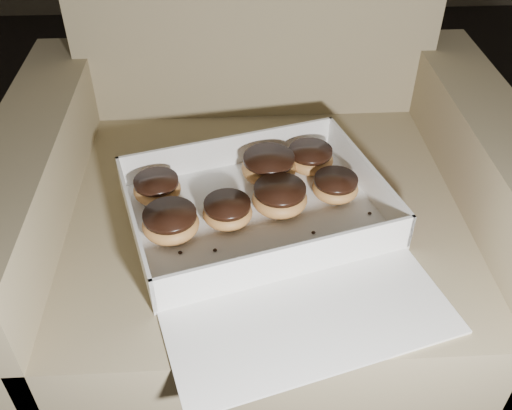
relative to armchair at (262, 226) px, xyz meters
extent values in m
cube|color=#8B7C59|center=(0.00, -0.05, -0.09)|extent=(0.76, 0.76, 0.44)
cube|color=#8B7C59|center=(-0.41, -0.05, -0.02)|extent=(0.13, 0.76, 0.59)
cube|color=#8B7C59|center=(0.41, -0.05, -0.02)|extent=(0.13, 0.76, 0.59)
cube|color=white|center=(-0.02, -0.12, 0.13)|extent=(0.50, 0.43, 0.01)
cube|color=white|center=(-0.06, 0.03, 0.17)|extent=(0.41, 0.12, 0.06)
cube|color=white|center=(0.02, -0.27, 0.17)|extent=(0.41, 0.12, 0.06)
cube|color=white|center=(-0.22, -0.18, 0.17)|extent=(0.09, 0.31, 0.06)
cube|color=white|center=(0.18, -0.06, 0.17)|extent=(0.09, 0.31, 0.06)
cube|color=#E15A82|center=(0.19, -0.06, 0.17)|extent=(0.09, 0.30, 0.05)
cube|color=white|center=(0.05, -0.36, 0.13)|extent=(0.45, 0.29, 0.01)
ellipsoid|color=#E29B4F|center=(-0.07, -0.14, 0.16)|extent=(0.09, 0.09, 0.04)
cylinder|color=black|center=(-0.07, -0.14, 0.18)|extent=(0.08, 0.08, 0.01)
ellipsoid|color=#E29B4F|center=(0.09, 0.01, 0.16)|extent=(0.09, 0.09, 0.04)
cylinder|color=black|center=(0.09, 0.01, 0.18)|extent=(0.08, 0.08, 0.01)
ellipsoid|color=#E29B4F|center=(0.13, -0.08, 0.16)|extent=(0.08, 0.08, 0.04)
cylinder|color=black|center=(0.13, -0.08, 0.18)|extent=(0.08, 0.08, 0.01)
ellipsoid|color=#E29B4F|center=(0.02, -0.11, 0.16)|extent=(0.10, 0.10, 0.05)
cylinder|color=black|center=(0.02, -0.11, 0.18)|extent=(0.09, 0.09, 0.01)
ellipsoid|color=#E29B4F|center=(-0.16, -0.17, 0.16)|extent=(0.10, 0.10, 0.05)
cylinder|color=black|center=(-0.16, -0.17, 0.18)|extent=(0.09, 0.09, 0.01)
ellipsoid|color=#E29B4F|center=(0.01, -0.02, 0.16)|extent=(0.10, 0.10, 0.05)
cylinder|color=black|center=(0.01, -0.02, 0.19)|extent=(0.10, 0.10, 0.01)
ellipsoid|color=#E29B4F|center=(-0.20, -0.07, 0.16)|extent=(0.09, 0.09, 0.04)
cylinder|color=black|center=(-0.20, -0.07, 0.18)|extent=(0.08, 0.08, 0.01)
ellipsoid|color=black|center=(0.18, -0.13, 0.14)|extent=(0.01, 0.01, 0.00)
ellipsoid|color=black|center=(-0.15, -0.21, 0.14)|extent=(0.01, 0.01, 0.00)
ellipsoid|color=black|center=(-0.09, -0.21, 0.14)|extent=(0.01, 0.01, 0.00)
ellipsoid|color=black|center=(0.15, -0.20, 0.14)|extent=(0.01, 0.01, 0.00)
ellipsoid|color=black|center=(0.07, -0.18, 0.14)|extent=(0.01, 0.01, 0.00)
camera|label=1|loc=(-0.06, -0.88, 0.80)|focal=40.00mm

